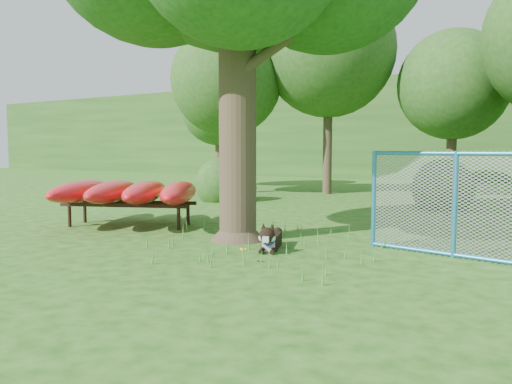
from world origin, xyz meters
The scene contains 13 objects.
ground centered at (0.00, 0.00, 0.00)m, with size 80.00×80.00×0.00m, color #1D4F0F.
wooden_post centered at (-0.55, 2.16, 0.62)m, with size 0.32×0.13×1.18m.
kayak_rack centered at (-3.56, 1.75, 0.80)m, with size 4.29×3.86×1.04m.
husky_dog centered at (0.59, 1.04, 0.19)m, with size 0.60×1.16×0.53m.
fence_section centered at (3.47, 2.05, 0.88)m, with size 2.96×0.60×2.91m.
wildflower_clump centered at (0.74, -0.08, 0.20)m, with size 0.11×0.12×0.24m.
bg_tree_a centered at (-6.50, 10.00, 4.48)m, with size 4.40×4.40×6.70m.
bg_tree_b centered at (-3.00, 12.00, 5.61)m, with size 5.20×5.20×8.22m.
bg_tree_c centered at (1.50, 13.00, 4.11)m, with size 4.00×4.00×6.12m.
bg_tree_f centered at (-9.00, 13.00, 3.73)m, with size 3.60×3.60×5.55m.
shrub_left centered at (-5.00, 7.50, 0.00)m, with size 1.80×1.80×1.80m, color #224E19.
shrub_mid centered at (2.00, 9.00, 0.00)m, with size 1.80×1.80×1.80m, color #224E19.
wooded_hillside centered at (0.00, 28.00, 3.00)m, with size 80.00×12.00×6.00m, color #224E19.
Camera 1 is at (4.88, -6.53, 1.78)m, focal length 35.00 mm.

